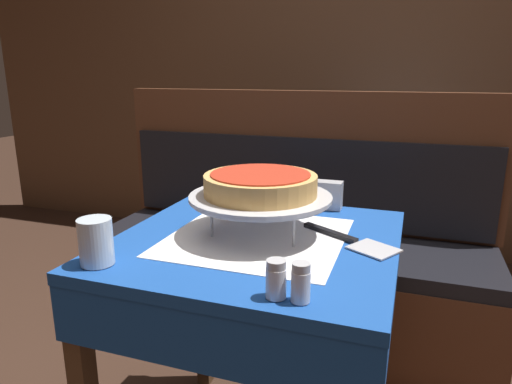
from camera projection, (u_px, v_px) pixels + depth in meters
The scene contains 12 objects.
dining_table_front at pixel (257, 274), 1.26m from camera, with size 0.74×0.74×0.77m.
dining_table_rear at pixel (396, 171), 2.58m from camera, with size 0.61×0.61×0.78m.
booth_bench at pixel (290, 267), 2.11m from camera, with size 1.78×0.51×1.12m.
back_wall_panel at pixel (359, 73), 2.99m from camera, with size 6.00×0.04×2.40m, color brown.
pizza_pan_stand at pixel (260, 198), 1.23m from camera, with size 0.39×0.39×0.11m.
deep_dish_pizza at pixel (260, 184), 1.22m from camera, with size 0.30×0.30×0.06m.
pizza_server at pixel (350, 240), 1.19m from camera, with size 0.28×0.19×0.01m.
water_glass_near at pixel (96, 242), 1.04m from camera, with size 0.08×0.08×0.11m.
salt_shaker at pixel (276, 279), 0.89m from camera, with size 0.04×0.04×0.08m.
pepper_shaker at pixel (301, 283), 0.87m from camera, with size 0.04×0.04×0.08m.
napkin_holder at pixel (326, 195), 1.47m from camera, with size 0.10×0.05×0.09m.
condiment_caddy at pixel (406, 144), 2.51m from camera, with size 0.14×0.14×0.19m.
Camera 1 is at (0.38, -1.09, 1.21)m, focal length 32.00 mm.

